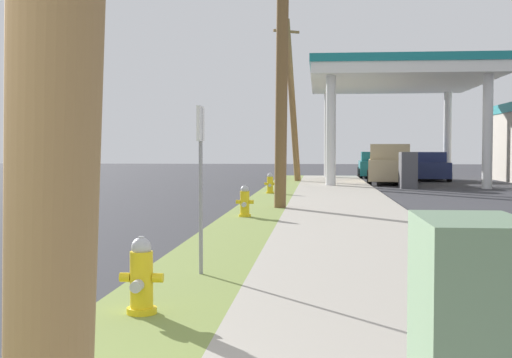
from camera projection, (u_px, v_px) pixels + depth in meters
fire_hydrant_nearest at (141, 280)px, 6.52m from camera, size 0.42×0.37×0.74m
fire_hydrant_second at (245, 203)px, 16.00m from camera, size 0.42×0.38×0.74m
fire_hydrant_third at (270, 184)px, 24.61m from camera, size 0.42×0.37×0.74m
utility_pole_midground at (283, 15)px, 18.06m from camera, size 0.59×1.42×10.15m
utility_pole_background at (292, 99)px, 34.21m from camera, size 1.43×0.92×8.10m
street_sign_post at (201, 154)px, 8.57m from camera, size 0.05×0.36×2.12m
car_navy_by_near_pump at (428, 167)px, 37.79m from camera, size 1.99×4.52×1.57m
car_teal_by_far_pump at (374, 166)px, 41.52m from camera, size 2.08×4.56×1.57m
truck_tan_at_forecourt at (389, 165)px, 33.99m from camera, size 2.52×5.54×1.97m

